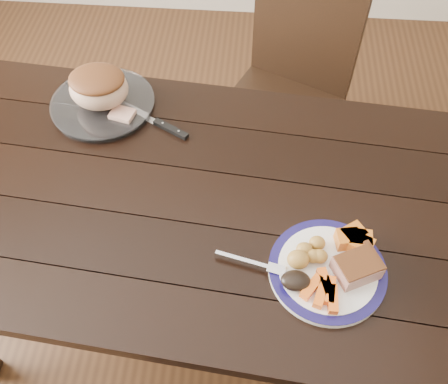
# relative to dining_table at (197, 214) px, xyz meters

# --- Properties ---
(ground) EXTENTS (4.00, 4.00, 0.00)m
(ground) POSITION_rel_dining_table_xyz_m (0.00, 0.00, -0.66)
(ground) COLOR #472B16
(ground) RESTS_ON ground
(dining_table) EXTENTS (1.68, 1.04, 0.75)m
(dining_table) POSITION_rel_dining_table_xyz_m (0.00, 0.00, 0.00)
(dining_table) COLOR black
(dining_table) RESTS_ON ground
(chair_far) EXTENTS (0.56, 0.57, 0.93)m
(chair_far) POSITION_rel_dining_table_xyz_m (0.28, 0.73, -0.13)
(chair_far) COLOR black
(chair_far) RESTS_ON ground
(dinner_plate) EXTENTS (0.29, 0.29, 0.02)m
(dinner_plate) POSITION_rel_dining_table_xyz_m (0.35, -0.21, 0.10)
(dinner_plate) COLOR white
(dinner_plate) RESTS_ON dining_table
(plate_rim) EXTENTS (0.29, 0.29, 0.02)m
(plate_rim) POSITION_rel_dining_table_xyz_m (0.35, -0.21, 0.11)
(plate_rim) COLOR #130E47
(plate_rim) RESTS_ON dinner_plate
(serving_platter) EXTENTS (0.31, 0.31, 0.02)m
(serving_platter) POSITION_rel_dining_table_xyz_m (-0.33, 0.32, 0.10)
(serving_platter) COLOR white
(serving_platter) RESTS_ON dining_table
(pork_slice) EXTENTS (0.12, 0.11, 0.04)m
(pork_slice) POSITION_rel_dining_table_xyz_m (0.41, -0.21, 0.13)
(pork_slice) COLOR tan
(pork_slice) RESTS_ON dinner_plate
(roasted_potatoes) EXTENTS (0.10, 0.10, 0.05)m
(roasted_potatoes) POSITION_rel_dining_table_xyz_m (0.30, -0.18, 0.13)
(roasted_potatoes) COLOR gold
(roasted_potatoes) RESTS_ON dinner_plate
(carrot_batons) EXTENTS (0.09, 0.11, 0.02)m
(carrot_batons) POSITION_rel_dining_table_xyz_m (0.33, -0.27, 0.12)
(carrot_batons) COLOR orange
(carrot_batons) RESTS_ON dinner_plate
(pumpkin_wedges) EXTENTS (0.10, 0.10, 0.04)m
(pumpkin_wedges) POSITION_rel_dining_table_xyz_m (0.41, -0.13, 0.13)
(pumpkin_wedges) COLOR orange
(pumpkin_wedges) RESTS_ON dinner_plate
(dark_mushroom) EXTENTS (0.07, 0.05, 0.03)m
(dark_mushroom) POSITION_rel_dining_table_xyz_m (0.27, -0.25, 0.13)
(dark_mushroom) COLOR black
(dark_mushroom) RESTS_ON dinner_plate
(fork) EXTENTS (0.18, 0.06, 0.00)m
(fork) POSITION_rel_dining_table_xyz_m (0.17, -0.21, 0.11)
(fork) COLOR silver
(fork) RESTS_ON dinner_plate
(roast_joint) EXTENTS (0.18, 0.15, 0.12)m
(roast_joint) POSITION_rel_dining_table_xyz_m (-0.33, 0.32, 0.17)
(roast_joint) COLOR tan
(roast_joint) RESTS_ON serving_platter
(cut_slice) EXTENTS (0.08, 0.07, 0.02)m
(cut_slice) POSITION_rel_dining_table_xyz_m (-0.25, 0.27, 0.12)
(cut_slice) COLOR tan
(cut_slice) RESTS_ON serving_platter
(carving_knife) EXTENTS (0.29, 0.17, 0.01)m
(carving_knife) POSITION_rel_dining_table_xyz_m (-0.14, 0.25, 0.10)
(carving_knife) COLOR silver
(carving_knife) RESTS_ON dining_table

